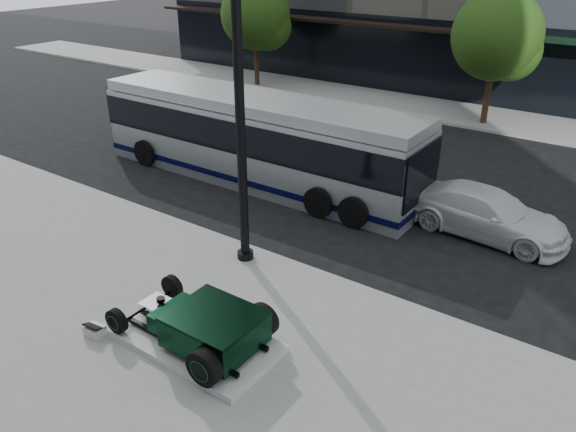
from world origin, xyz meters
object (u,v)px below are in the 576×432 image
Objects in this scene: hot_rod at (207,326)px; white_sedan at (486,213)px; lamppost at (241,127)px; transit_bus at (256,138)px.

hot_rod is 0.71× the size of white_sedan.
lamppost reaches higher than transit_bus.
transit_bus reaches higher than hot_rod.
lamppost reaches higher than white_sedan.
white_sedan is (4.57, 5.13, -2.98)m from lamppost.
transit_bus is (-4.95, 7.94, 0.79)m from hot_rod.
lamppost is 1.67× the size of white_sedan.
transit_bus reaches higher than white_sedan.
hot_rod is at bearing -58.04° from transit_bus.
transit_bus is 7.89m from white_sedan.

